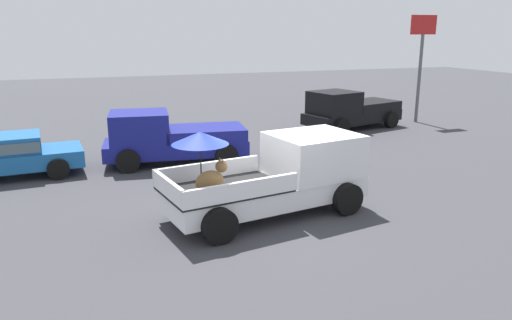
% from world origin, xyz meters
% --- Properties ---
extents(ground_plane, '(80.00, 80.00, 0.00)m').
position_xyz_m(ground_plane, '(0.00, 0.00, 0.00)').
color(ground_plane, '#38383D').
extents(pickup_truck_main, '(5.29, 2.92, 2.27)m').
position_xyz_m(pickup_truck_main, '(0.39, 0.06, 0.97)').
color(pickup_truck_main, black).
rests_on(pickup_truck_main, ground).
extents(pickup_truck_red, '(5.10, 3.07, 1.80)m').
position_xyz_m(pickup_truck_red, '(7.61, 8.92, 0.87)').
color(pickup_truck_red, black).
rests_on(pickup_truck_red, ground).
extents(pickup_truck_far, '(4.99, 2.65, 1.80)m').
position_xyz_m(pickup_truck_far, '(-1.32, 5.73, 0.87)').
color(pickup_truck_far, black).
rests_on(pickup_truck_far, ground).
extents(parked_sedan_near, '(4.41, 2.21, 1.33)m').
position_xyz_m(parked_sedan_near, '(-6.36, 5.73, 0.74)').
color(parked_sedan_near, black).
rests_on(parked_sedan_near, ground).
extents(motel_sign, '(1.40, 0.16, 5.15)m').
position_xyz_m(motel_sign, '(11.67, 9.31, 3.62)').
color(motel_sign, '#59595B').
rests_on(motel_sign, ground).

